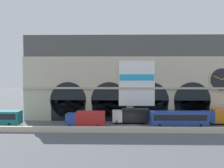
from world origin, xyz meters
TOP-DOWN VIEW (x-y plane):
  - ground_plane at (0.00, 0.00)m, footprint 200.00×200.00m
  - quay_parapet_wall at (0.00, -4.42)m, footprint 90.00×0.70m
  - station_building at (0.04, 7.54)m, footprint 46.84×5.47m
  - box_truck_midwest at (-8.80, -0.85)m, footprint 7.50×2.91m
  - box_truck_center at (0.12, 2.81)m, footprint 7.50×2.91m
  - bus_mideast at (9.23, -0.36)m, footprint 11.00×3.25m
  - box_truck_east at (18.85, 2.40)m, footprint 7.50×2.91m

SIDE VIEW (x-z plane):
  - ground_plane at x=0.00m, z-range 0.00..0.00m
  - quay_parapet_wall at x=0.00m, z-range 0.00..1.02m
  - box_truck_midwest at x=-8.80m, z-range 0.14..3.26m
  - box_truck_center at x=0.12m, z-range 0.14..3.26m
  - box_truck_east at x=18.85m, z-range 0.14..3.26m
  - bus_mideast at x=9.23m, z-range 0.23..3.33m
  - station_building at x=0.04m, z-range -0.32..18.54m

